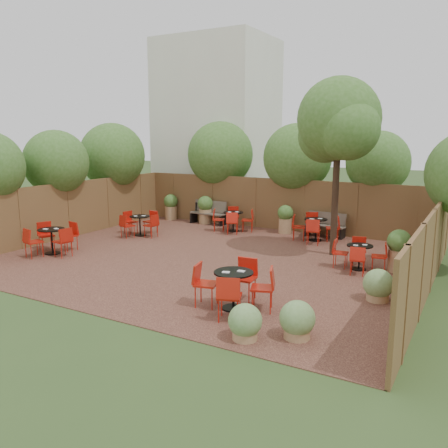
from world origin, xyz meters
The scene contains 13 objects.
ground centered at (0.00, 0.00, 0.00)m, with size 80.00×80.00×0.00m, color #354F23.
courtyard_paving centered at (0.00, 0.00, 0.01)m, with size 12.00×10.00×0.02m, color #391C17.
fence_back centered at (0.00, 5.00, 1.00)m, with size 12.00×0.08×2.00m, color brown.
fence_left centered at (-6.00, 0.00, 1.00)m, with size 0.08×10.00×2.00m, color brown.
fence_right centered at (6.00, 0.00, 1.00)m, with size 0.08×10.00×2.00m, color brown.
neighbour_building centered at (-4.50, 8.00, 4.00)m, with size 5.00×4.00×8.00m, color silver.
overhang_foliage centered at (-2.07, 3.25, 2.75)m, with size 15.67×10.72×2.77m.
courtyard_tree centered at (3.01, 2.24, 3.96)m, with size 2.65×2.55×5.33m.
park_bench_left centered at (-2.93, 4.63, 0.51)m, with size 1.58×0.61×0.96m.
park_bench_right centered at (2.04, 4.62, 0.47)m, with size 1.47×0.62×0.88m.
bistro_tables centered at (-0.25, 0.54, 0.47)m, with size 10.30×8.77×0.95m.
planters centered at (-0.48, 3.68, 0.63)m, with size 10.60×3.96×1.16m.
low_shrubs centered at (4.30, -3.12, 0.36)m, with size 2.32×3.90×0.73m.
Camera 1 is at (6.98, -11.54, 3.70)m, focal length 37.22 mm.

